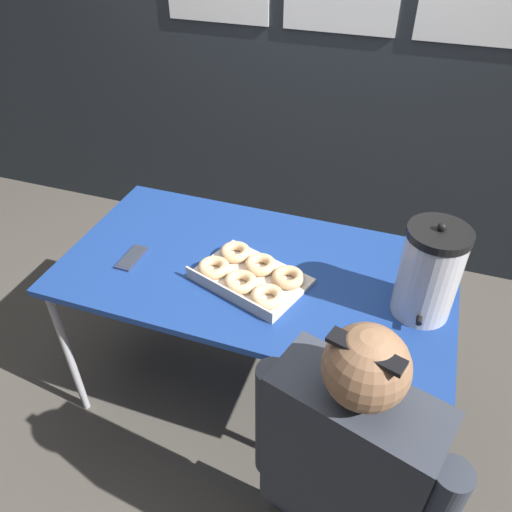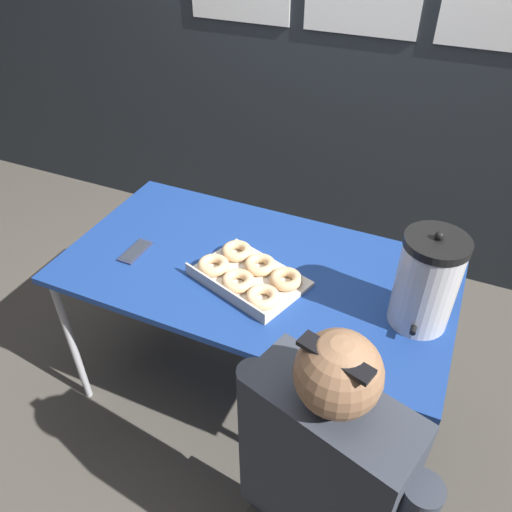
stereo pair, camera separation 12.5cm
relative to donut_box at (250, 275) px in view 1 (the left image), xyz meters
name	(u,v)px [view 1 (the left image)]	position (x,y,z in m)	size (l,w,h in m)	color
ground_plane	(256,388)	(-0.01, 0.08, -0.79)	(12.00, 12.00, 0.00)	#4C473F
back_wall	(341,15)	(-0.01, 1.41, 0.62)	(6.00, 0.11, 2.83)	#23282D
folding_table	(256,276)	(-0.01, 0.08, -0.07)	(1.54, 0.82, 0.77)	navy
donut_box	(250,275)	(0.00, 0.00, 0.00)	(0.48, 0.40, 0.05)	beige
coffee_urn	(429,272)	(0.63, 0.05, 0.15)	(0.21, 0.24, 0.38)	silver
cell_phone	(132,258)	(-0.50, -0.03, -0.02)	(0.07, 0.16, 0.01)	#2D334C
person_seated	(341,487)	(0.49, -0.58, -0.21)	(0.58, 0.33, 1.23)	#33332D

